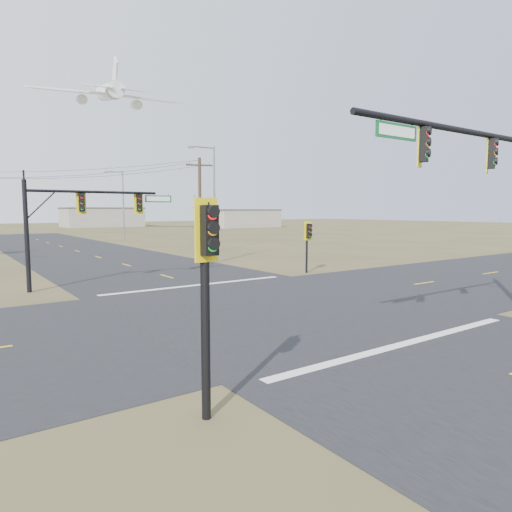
# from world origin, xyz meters

# --- Properties ---
(ground) EXTENTS (320.00, 320.00, 0.00)m
(ground) POSITION_xyz_m (0.00, 0.00, 0.00)
(ground) COLOR brown
(ground) RESTS_ON ground
(road_ew) EXTENTS (160.00, 14.00, 0.02)m
(road_ew) POSITION_xyz_m (0.00, 0.00, 0.01)
(road_ew) COLOR black
(road_ew) RESTS_ON ground
(road_ns) EXTENTS (14.00, 160.00, 0.02)m
(road_ns) POSITION_xyz_m (0.00, 0.00, 0.01)
(road_ns) COLOR black
(road_ns) RESTS_ON ground
(stop_bar_near) EXTENTS (12.00, 0.40, 0.01)m
(stop_bar_near) POSITION_xyz_m (0.00, -7.50, 0.03)
(stop_bar_near) COLOR silver
(stop_bar_near) RESTS_ON road_ns
(stop_bar_far) EXTENTS (12.00, 0.40, 0.01)m
(stop_bar_far) POSITION_xyz_m (0.00, 7.50, 0.03)
(stop_bar_far) COLOR silver
(stop_bar_far) RESTS_ON road_ns
(mast_arm_near) EXTENTS (11.31, 0.59, 7.80)m
(mast_arm_near) POSITION_xyz_m (3.96, -8.30, 5.65)
(mast_arm_near) COLOR black
(mast_arm_near) RESTS_ON ground
(mast_arm_far) EXTENTS (8.83, 0.48, 6.25)m
(mast_arm_far) POSITION_xyz_m (-5.55, 10.89, 4.54)
(mast_arm_far) COLOR black
(mast_arm_far) RESTS_ON ground
(pedestal_signal_ne) EXTENTS (0.65, 0.54, 3.78)m
(pedestal_signal_ne) POSITION_xyz_m (9.20, 7.77, 2.80)
(pedestal_signal_ne) COLOR black
(pedestal_signal_ne) RESTS_ON ground
(pedestal_signal_sw) EXTENTS (0.58, 0.51, 4.86)m
(pedestal_signal_sw) POSITION_xyz_m (-8.26, -8.59, 3.48)
(pedestal_signal_sw) COLOR black
(pedestal_signal_sw) RESTS_ON ground
(utility_pole_near) EXTENTS (2.08, 0.75, 8.77)m
(utility_pole_near) POSITION_xyz_m (4.77, 15.94, 4.58)
(utility_pole_near) COLOR #452E1D
(utility_pole_near) RESTS_ON ground
(streetlight_a) EXTENTS (3.21, 0.48, 11.46)m
(streetlight_a) POSITION_xyz_m (12.14, 26.80, 6.44)
(streetlight_a) COLOR slate
(streetlight_a) RESTS_ON ground
(streetlight_b) EXTENTS (2.92, 0.46, 10.41)m
(streetlight_b) POSITION_xyz_m (10.32, 50.84, 5.85)
(streetlight_b) COLOR slate
(streetlight_b) RESTS_ON ground
(bare_tree_c) EXTENTS (2.94, 2.94, 6.55)m
(bare_tree_c) POSITION_xyz_m (15.36, 35.05, 5.14)
(bare_tree_c) COLOR black
(bare_tree_c) RESTS_ON ground
(bare_tree_d) EXTENTS (3.35, 3.35, 7.26)m
(bare_tree_d) POSITION_xyz_m (20.90, 46.73, 5.85)
(bare_tree_d) COLOR black
(bare_tree_d) RESTS_ON ground
(warehouse_mid) EXTENTS (20.00, 12.00, 5.00)m
(warehouse_mid) POSITION_xyz_m (25.00, 110.00, 2.50)
(warehouse_mid) COLOR #9B9789
(warehouse_mid) RESTS_ON ground
(warehouse_right) EXTENTS (18.00, 10.00, 4.50)m
(warehouse_right) POSITION_xyz_m (55.00, 85.00, 2.25)
(warehouse_right) COLOR #9B9789
(warehouse_right) RESTS_ON ground
(jet_airliner) EXTENTS (22.27, 23.19, 12.56)m
(jet_airliner) POSITION_xyz_m (17.55, 77.51, 28.31)
(jet_airliner) COLOR white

